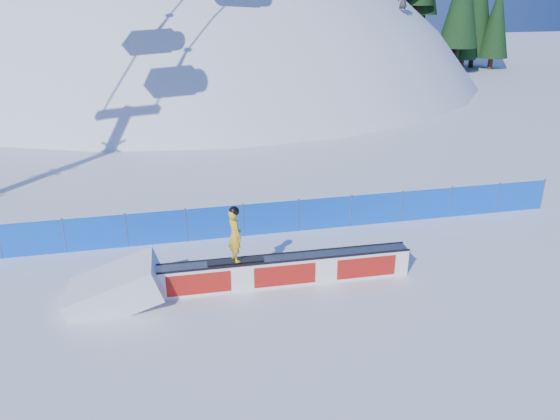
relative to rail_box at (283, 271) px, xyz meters
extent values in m
plane|color=white|center=(0.37, -0.91, -0.46)|extent=(160.00, 160.00, 0.00)
sphere|color=silver|center=(0.37, 41.09, -18.46)|extent=(64.00, 64.00, 64.00)
cylinder|color=#301F13|center=(21.81, 40.61, 5.89)|extent=(0.50, 0.50, 1.40)
cylinder|color=#301F13|center=(22.66, 41.47, 5.10)|extent=(0.50, 0.50, 1.40)
cylinder|color=#301F13|center=(25.91, 43.06, 1.32)|extent=(0.50, 0.50, 1.40)
cone|color=black|center=(25.91, 43.06, 5.83)|extent=(3.44, 3.44, 7.81)
cylinder|color=#301F13|center=(27.06, 40.36, 0.14)|extent=(0.50, 0.50, 1.40)
cone|color=black|center=(27.06, 40.36, 5.67)|extent=(4.33, 4.33, 9.85)
cylinder|color=#301F13|center=(27.37, 38.80, 0.14)|extent=(0.50, 0.50, 1.40)
cone|color=black|center=(27.37, 38.80, 5.67)|extent=(4.34, 4.34, 9.86)
cylinder|color=#301F13|center=(28.49, 43.08, 0.14)|extent=(0.50, 0.50, 1.40)
cone|color=black|center=(28.49, 43.08, 4.63)|extent=(3.42, 3.42, 7.77)
cylinder|color=#301F13|center=(30.81, 41.89, 0.14)|extent=(0.50, 0.50, 1.40)
cone|color=black|center=(30.81, 41.89, 3.78)|extent=(2.68, 2.68, 6.08)
cube|color=blue|center=(0.37, 3.59, 0.14)|extent=(22.00, 0.03, 1.20)
cylinder|color=#3A4468|center=(-6.63, 3.59, 0.19)|extent=(0.05, 0.05, 1.30)
cylinder|color=#3A4468|center=(-4.63, 3.59, 0.19)|extent=(0.05, 0.05, 1.30)
cylinder|color=#3A4468|center=(-2.63, 3.59, 0.19)|extent=(0.05, 0.05, 1.30)
cylinder|color=#3A4468|center=(-0.63, 3.59, 0.19)|extent=(0.05, 0.05, 1.30)
cylinder|color=#3A4468|center=(1.37, 3.59, 0.19)|extent=(0.05, 0.05, 1.30)
cylinder|color=#3A4468|center=(3.37, 3.59, 0.19)|extent=(0.05, 0.05, 1.30)
cylinder|color=#3A4468|center=(5.37, 3.59, 0.19)|extent=(0.05, 0.05, 1.30)
cylinder|color=#3A4468|center=(7.37, 3.59, 0.19)|extent=(0.05, 0.05, 1.30)
cylinder|color=#3A4468|center=(9.37, 3.59, 0.19)|extent=(0.05, 0.05, 1.30)
cylinder|color=#3A4468|center=(11.37, 3.59, 0.19)|extent=(0.05, 0.05, 1.30)
cube|color=white|center=(0.00, 0.00, -0.02)|extent=(7.73, 0.63, 0.87)
cube|color=gray|center=(0.00, 0.00, 0.43)|extent=(7.65, 0.65, 0.04)
cube|color=black|center=(0.00, -0.26, 0.44)|extent=(7.72, 0.18, 0.06)
cube|color=black|center=(0.00, 0.26, 0.44)|extent=(7.72, 0.18, 0.06)
cube|color=red|center=(0.00, -0.25, -0.02)|extent=(7.33, 0.16, 0.65)
cube|color=red|center=(0.00, 0.25, -0.02)|extent=(7.33, 0.16, 0.65)
cube|color=black|center=(-1.41, 0.03, 0.49)|extent=(1.64, 0.33, 0.03)
imported|color=gold|center=(-1.41, 0.03, 1.29)|extent=(0.53, 0.66, 1.58)
sphere|color=black|center=(-1.41, 0.03, 2.03)|extent=(0.30, 0.30, 0.30)
camera|label=1|loc=(-3.16, -13.90, 7.90)|focal=35.00mm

